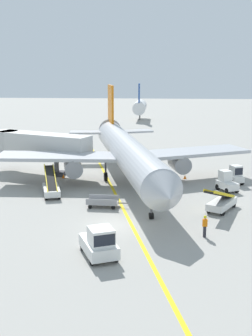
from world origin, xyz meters
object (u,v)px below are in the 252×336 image
Objects in this scene: safety_cone_wingtip_right at (63,176)px; safety_cone_wingtip_left at (185,177)px; baggage_cart_loaded at (103,202)px; belt_loader_aft_hold at (51,188)px; belt_loader_forward_hold at (221,202)px; baggage_tug_by_cargo_door at (226,182)px; baggage_tug_near_wing at (234,176)px; pushback_tug at (99,243)px; safety_cone_nose_left at (148,192)px; ground_crew_marshaller at (205,225)px; jet_bridge at (34,144)px; airliner at (127,153)px.

safety_cone_wingtip_left is at bearing 3.15° from safety_cone_wingtip_right.
baggage_cart_loaded is 11.99m from safety_cone_wingtip_right.
baggage_cart_loaded is (5.56, -3.36, -0.31)m from belt_loader_aft_hold.
belt_loader_forward_hold reaches higher than safety_cone_wingtip_right.
baggage_cart_loaded is (-11.95, -6.35, -0.46)m from baggage_tug_by_cargo_door.
baggage_tug_near_wing is 0.53× the size of belt_loader_aft_hold.
pushback_tug is at bearing -71.73° from safety_cone_wingtip_right.
baggage_tug_near_wing is 0.72× the size of baggage_cart_loaded.
baggage_cart_loaded is 6.10m from safety_cone_nose_left.
baggage_tug_by_cargo_door is 0.55× the size of belt_loader_forward_hold.
belt_loader_aft_hold reaches higher than ground_crew_marshaller.
jet_bridge is at bearing 133.21° from ground_crew_marshaller.
jet_bridge is at bearing 171.51° from baggage_tug_near_wing.
jet_bridge is 3.42× the size of baggage_cart_loaded.
safety_cone_nose_left is 7.72m from safety_cone_wingtip_left.
belt_loader_aft_hold is at bearing 115.20° from pushback_tug.
safety_cone_wingtip_left is at bearing 21.31° from airliner.
jet_bridge reaches higher than ground_crew_marshaller.
baggage_tug_by_cargo_door is 6.20× the size of safety_cone_wingtip_left.
baggage_cart_loaded is at bearing -100.35° from airliner.
safety_cone_nose_left is (9.55, 1.25, -0.56)m from belt_loader_aft_hold.
pushback_tug is at bearing -107.05° from safety_cone_wingtip_left.
pushback_tug is 1.49× the size of baggage_tug_by_cargo_door.
baggage_tug_near_wing is at bearing 17.66° from belt_loader_aft_hold.
safety_cone_nose_left is at bearing 79.85° from pushback_tug.
pushback_tug is 22.58m from safety_cone_wingtip_right.
baggage_tug_near_wing is at bearing -3.32° from safety_cone_wingtip_right.
pushback_tug reaches higher than safety_cone_wingtip_right.
jet_bridge is 26.96m from ground_crew_marshaller.
baggage_tug_by_cargo_door is at bearing -12.93° from safety_cone_wingtip_right.
belt_loader_forward_hold reaches higher than pushback_tug.
jet_bridge is at bearing 163.56° from baggage_tug_by_cargo_door.
safety_cone_nose_left is (2.79, 15.60, -0.77)m from pushback_tug.
safety_cone_nose_left is (3.98, 4.61, -0.25)m from baggage_cart_loaded.
belt_loader_aft_hold is at bearing 167.51° from belt_loader_forward_hold.
ground_crew_marshaller is (-4.68, -16.12, -0.02)m from baggage_tug_near_wing.
jet_bridge is 3.19× the size of pushback_tug.
belt_loader_forward_hold reaches higher than ground_crew_marshaller.
ground_crew_marshaller reaches higher than baggage_cart_loaded.
safety_cone_nose_left and safety_cone_wingtip_left have the same top height.
jet_bridge reaches higher than baggage_tug_near_wing.
belt_loader_forward_hold reaches higher than baggage_cart_loaded.
airliner reaches higher than pushback_tug.
baggage_tug_by_cargo_door is 6.20× the size of safety_cone_wingtip_right.
belt_loader_forward_hold is at bearing -36.18° from safety_cone_nose_left.
jet_bridge is at bearing 160.41° from airliner.
baggage_tug_by_cargo_door is at bearing 78.26° from belt_loader_forward_hold.
airliner is 20.55× the size of ground_crew_marshaller.
jet_bridge reaches higher than belt_loader_forward_hold.
safety_cone_wingtip_left is (-2.59, 11.43, -0.56)m from belt_loader_forward_hold.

